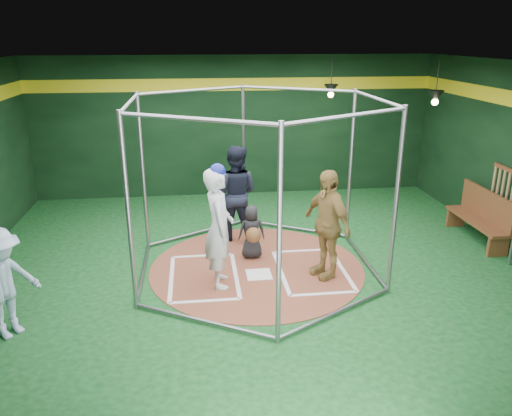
{
  "coord_description": "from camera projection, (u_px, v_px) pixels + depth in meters",
  "views": [
    {
      "loc": [
        -1.0,
        -8.02,
        3.94
      ],
      "look_at": [
        0.0,
        0.1,
        1.1
      ],
      "focal_mm": 35.0,
      "sensor_mm": 36.0,
      "label": 1
    }
  ],
  "objects": [
    {
      "name": "room_shell",
      "position": [
        257.0,
        173.0,
        8.35
      ],
      "size": [
        10.1,
        9.1,
        3.53
      ],
      "color": "#0D3C16",
      "rests_on": "ground"
    },
    {
      "name": "clay_disc",
      "position": [
        257.0,
        267.0,
        8.92
      ],
      "size": [
        3.8,
        3.8,
        0.01
      ],
      "primitive_type": "cylinder",
      "color": "brown",
      "rests_on": "ground"
    },
    {
      "name": "home_plate",
      "position": [
        259.0,
        274.0,
        8.63
      ],
      "size": [
        0.43,
        0.43,
        0.01
      ],
      "primitive_type": "cube",
      "color": "white",
      "rests_on": "clay_disc"
    },
    {
      "name": "batter_box_left",
      "position": [
        204.0,
        276.0,
        8.57
      ],
      "size": [
        1.17,
        1.77,
        0.01
      ],
      "color": "white",
      "rests_on": "clay_disc"
    },
    {
      "name": "batter_box_right",
      "position": [
        312.0,
        270.0,
        8.79
      ],
      "size": [
        1.17,
        1.77,
        0.01
      ],
      "color": "white",
      "rests_on": "clay_disc"
    },
    {
      "name": "batting_cage",
      "position": [
        257.0,
        188.0,
        8.43
      ],
      "size": [
        4.05,
        4.67,
        3.0
      ],
      "color": "gray",
      "rests_on": "ground"
    },
    {
      "name": "bat_rack",
      "position": [
        510.0,
        195.0,
        9.52
      ],
      "size": [
        0.07,
        1.25,
        0.98
      ],
      "color": "brown",
      "rests_on": "room_shell"
    },
    {
      "name": "pendant_lamp_near",
      "position": [
        331.0,
        89.0,
        11.65
      ],
      "size": [
        0.34,
        0.34,
        0.9
      ],
      "color": "black",
      "rests_on": "room_shell"
    },
    {
      "name": "pendant_lamp_far",
      "position": [
        436.0,
        96.0,
        10.36
      ],
      "size": [
        0.34,
        0.34,
        0.9
      ],
      "color": "black",
      "rests_on": "room_shell"
    },
    {
      "name": "batter_figure",
      "position": [
        219.0,
        227.0,
        8.0
      ],
      "size": [
        0.5,
        0.74,
        2.06
      ],
      "color": "silver",
      "rests_on": "clay_disc"
    },
    {
      "name": "visitor_leopard",
      "position": [
        327.0,
        224.0,
        8.34
      ],
      "size": [
        0.86,
        1.19,
        1.88
      ],
      "primitive_type": "imported",
      "rotation": [
        0.0,
        0.0,
        -1.15
      ],
      "color": "tan",
      "rests_on": "clay_disc"
    },
    {
      "name": "catcher_figure",
      "position": [
        252.0,
        232.0,
        9.15
      ],
      "size": [
        0.5,
        0.55,
        1.01
      ],
      "color": "black",
      "rests_on": "clay_disc"
    },
    {
      "name": "umpire",
      "position": [
        235.0,
        193.0,
        9.9
      ],
      "size": [
        1.13,
        1.01,
        1.92
      ],
      "primitive_type": "imported",
      "rotation": [
        0.0,
        0.0,
        2.79
      ],
      "color": "black",
      "rests_on": "clay_disc"
    },
    {
      "name": "bystander_blue",
      "position": [
        3.0,
        284.0,
        6.69
      ],
      "size": [
        1.09,
        1.16,
        1.57
      ],
      "primitive_type": "imported",
      "rotation": [
        0.0,
        0.0,
        0.88
      ],
      "color": "#9BB3CE",
      "rests_on": "ground"
    },
    {
      "name": "dugout_bench",
      "position": [
        481.0,
        215.0,
        9.98
      ],
      "size": [
        0.42,
        1.78,
        1.04
      ],
      "color": "brown",
      "rests_on": "ground"
    }
  ]
}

